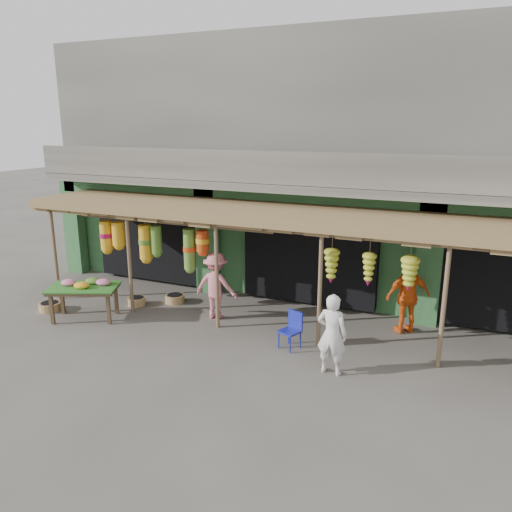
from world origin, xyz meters
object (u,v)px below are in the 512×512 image
at_px(person_vendor, 408,296).
at_px(person_shopper, 216,286).
at_px(person_front, 332,334).
at_px(blue_chair, 292,328).
at_px(flower_table, 84,288).

xyz_separation_m(person_vendor, person_shopper, (-4.48, -0.98, -0.05)).
relative_size(person_front, person_shopper, 0.96).
height_order(blue_chair, person_shopper, person_shopper).
distance_m(person_vendor, person_shopper, 4.59).
bearing_deg(flower_table, person_front, -26.42).
bearing_deg(person_shopper, blue_chair, 155.75).
bearing_deg(person_front, flower_table, 0.04).
relative_size(person_vendor, person_shopper, 1.06).
bearing_deg(person_vendor, flower_table, -16.08).
relative_size(blue_chair, person_shopper, 0.48).
distance_m(person_front, person_shopper, 3.78).
distance_m(blue_chair, person_front, 1.39).
distance_m(flower_table, person_front, 6.37).
distance_m(flower_table, person_shopper, 3.25).
bearing_deg(flower_table, blue_chair, -18.41).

